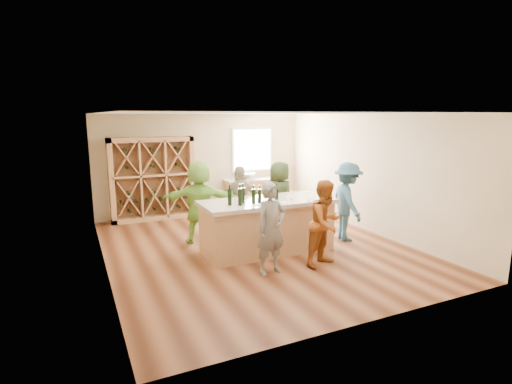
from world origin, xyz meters
name	(u,v)px	position (x,y,z in m)	size (l,w,h in m)	color
floor	(256,249)	(0.00, 0.00, -0.05)	(6.00, 7.00, 0.10)	brown
ceiling	(256,111)	(0.00, 0.00, 2.85)	(6.00, 7.00, 0.10)	white
wall_back	(203,164)	(0.00, 3.55, 1.40)	(6.00, 0.10, 2.80)	#C9B491
wall_front	(373,224)	(0.00, -3.55, 1.40)	(6.00, 0.10, 2.80)	#C9B491
wall_left	(98,194)	(-3.05, 0.00, 1.40)	(0.10, 7.00, 2.80)	#C9B491
wall_right	(371,173)	(3.05, 0.00, 1.40)	(0.10, 7.00, 2.80)	#C9B491
window_frame	(252,150)	(1.50, 3.47, 1.75)	(1.30, 0.06, 1.30)	white
window_pane	(253,150)	(1.50, 3.44, 1.75)	(1.18, 0.01, 1.18)	white
wine_rack	(153,179)	(-1.50, 3.27, 1.10)	(2.20, 0.45, 2.20)	tan
back_counter_base	(253,195)	(1.40, 3.20, 0.43)	(1.60, 0.58, 0.86)	tan
back_counter_top	(253,180)	(1.40, 3.20, 0.89)	(1.70, 0.62, 0.06)	#BDAE9B
sink	(247,176)	(1.20, 3.20, 1.01)	(0.54, 0.54, 0.19)	silver
faucet	(244,173)	(1.20, 3.38, 1.07)	(0.02, 0.02, 0.30)	silver
tasting_counter_base	(267,228)	(0.11, -0.34, 0.50)	(2.60, 1.00, 1.00)	tan
tasting_counter_top	(268,202)	(0.11, -0.34, 1.04)	(2.72, 1.12, 0.08)	#BDAE9B
wine_bottle_a	(230,197)	(-0.76, -0.46, 1.24)	(0.08, 0.08, 0.32)	black
wine_bottle_b	(240,197)	(-0.59, -0.56, 1.24)	(0.08, 0.08, 0.33)	black
wine_bottle_c	(243,195)	(-0.46, -0.40, 1.23)	(0.08, 0.08, 0.31)	black
wine_bottle_d	(254,196)	(-0.30, -0.53, 1.22)	(0.07, 0.07, 0.29)	black
wine_bottle_e	(260,196)	(-0.16, -0.52, 1.22)	(0.07, 0.07, 0.27)	black
wine_glass_a	(266,201)	(-0.19, -0.84, 1.17)	(0.07, 0.07, 0.19)	white
wine_glass_b	(287,199)	(0.30, -0.80, 1.17)	(0.07, 0.07, 0.18)	white
wine_glass_c	(309,197)	(0.79, -0.80, 1.17)	(0.07, 0.07, 0.18)	white
wine_glass_d	(292,195)	(0.59, -0.48, 1.16)	(0.06, 0.06, 0.17)	white
wine_glass_e	(312,194)	(1.04, -0.55, 1.17)	(0.07, 0.07, 0.18)	white
tasting_menu_a	(261,205)	(-0.24, -0.74, 1.08)	(0.22, 0.30, 0.00)	white
tasting_menu_b	(287,203)	(0.33, -0.73, 1.08)	(0.20, 0.28, 0.00)	white
tasting_menu_c	(315,199)	(1.02, -0.68, 1.08)	(0.20, 0.27, 0.00)	white
person_near_left	(271,228)	(-0.35, -1.39, 0.82)	(0.60, 0.44, 1.63)	slate
person_near_right	(326,223)	(0.74, -1.47, 0.80)	(0.78, 0.43, 1.61)	#994C19
person_server	(347,202)	(2.07, -0.39, 0.88)	(1.13, 0.53, 1.75)	#335972
person_far_mid	(241,203)	(-0.05, 0.70, 0.83)	(0.97, 0.50, 1.66)	gray
person_far_right	(280,198)	(0.96, 0.73, 0.85)	(0.83, 0.54, 1.71)	#263319
person_far_left	(200,202)	(-0.96, 0.83, 0.91)	(1.69, 0.61, 1.83)	#8CC64C
wine_bottle_f	(277,195)	(0.16, -0.64, 1.23)	(0.07, 0.07, 0.30)	black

